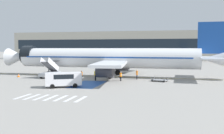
# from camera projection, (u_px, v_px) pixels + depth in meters

# --- Properties ---
(ground_plane) EXTENTS (600.00, 600.00, 0.00)m
(ground_plane) POSITION_uv_depth(u_px,v_px,m) (98.00, 77.00, 51.98)
(ground_plane) COLOR gray
(apron_leadline_yellow) EXTENTS (79.74, 2.36, 0.01)m
(apron_leadline_yellow) POSITION_uv_depth(u_px,v_px,m) (106.00, 77.00, 51.98)
(apron_leadline_yellow) COLOR gold
(apron_leadline_yellow) RESTS_ON ground_plane
(apron_stand_patch_blue) EXTENTS (4.12, 8.77, 0.01)m
(apron_stand_patch_blue) POSITION_uv_depth(u_px,v_px,m) (88.00, 84.00, 40.90)
(apron_stand_patch_blue) COLOR #2856A8
(apron_stand_patch_blue) RESTS_ON ground_plane
(apron_walkway_bar_0) EXTENTS (0.44, 3.60, 0.01)m
(apron_walkway_bar_0) POSITION_uv_depth(u_px,v_px,m) (23.00, 96.00, 30.66)
(apron_walkway_bar_0) COLOR silver
(apron_walkway_bar_0) RESTS_ON ground_plane
(apron_walkway_bar_1) EXTENTS (0.44, 3.60, 0.01)m
(apron_walkway_bar_1) POSITION_uv_depth(u_px,v_px,m) (32.00, 97.00, 30.39)
(apron_walkway_bar_1) COLOR silver
(apron_walkway_bar_1) RESTS_ON ground_plane
(apron_walkway_bar_2) EXTENTS (0.44, 3.60, 0.01)m
(apron_walkway_bar_2) POSITION_uv_depth(u_px,v_px,m) (41.00, 97.00, 30.12)
(apron_walkway_bar_2) COLOR silver
(apron_walkway_bar_2) RESTS_ON ground_plane
(apron_walkway_bar_3) EXTENTS (0.44, 3.60, 0.01)m
(apron_walkway_bar_3) POSITION_uv_depth(u_px,v_px,m) (51.00, 98.00, 29.85)
(apron_walkway_bar_3) COLOR silver
(apron_walkway_bar_3) RESTS_ON ground_plane
(apron_walkway_bar_4) EXTENTS (0.44, 3.60, 0.01)m
(apron_walkway_bar_4) POSITION_uv_depth(u_px,v_px,m) (61.00, 98.00, 29.58)
(apron_walkway_bar_4) COLOR silver
(apron_walkway_bar_4) RESTS_ON ground_plane
(apron_walkway_bar_5) EXTENTS (0.44, 3.60, 0.01)m
(apron_walkway_bar_5) POSITION_uv_depth(u_px,v_px,m) (71.00, 99.00, 29.31)
(apron_walkway_bar_5) COLOR silver
(apron_walkway_bar_5) RESTS_ON ground_plane
(apron_walkway_bar_6) EXTENTS (0.44, 3.60, 0.01)m
(apron_walkway_bar_6) POSITION_uv_depth(u_px,v_px,m) (81.00, 99.00, 29.04)
(apron_walkway_bar_6) COLOR silver
(apron_walkway_bar_6) RESTS_ON ground_plane
(airliner) EXTENTS (45.91, 32.21, 10.30)m
(airliner) POSITION_uv_depth(u_px,v_px,m) (109.00, 58.00, 51.57)
(airliner) COLOR silver
(airliner) RESTS_ON ground_plane
(boarding_stairs_forward) EXTENTS (2.33, 5.28, 3.98)m
(boarding_stairs_forward) POSITION_uv_depth(u_px,v_px,m) (50.00, 72.00, 50.05)
(boarding_stairs_forward) COLOR #ADB2BA
(boarding_stairs_forward) RESTS_ON ground_plane
(fuel_tanker) EXTENTS (10.37, 3.85, 3.59)m
(fuel_tanker) POSITION_uv_depth(u_px,v_px,m) (161.00, 62.00, 74.27)
(fuel_tanker) COLOR #38383D
(fuel_tanker) RESTS_ON ground_plane
(service_van_0) EXTENTS (5.38, 4.08, 2.13)m
(service_van_0) POSITION_uv_depth(u_px,v_px,m) (63.00, 79.00, 37.66)
(service_van_0) COLOR silver
(service_van_0) RESTS_ON ground_plane
(baggage_cart) EXTENTS (2.94, 2.24, 0.87)m
(baggage_cart) POSITION_uv_depth(u_px,v_px,m) (159.00, 80.00, 44.27)
(baggage_cart) COLOR gray
(baggage_cart) RESTS_ON ground_plane
(ground_crew_0) EXTENTS (0.36, 0.48, 1.59)m
(ground_crew_0) POSITION_uv_depth(u_px,v_px,m) (121.00, 76.00, 44.90)
(ground_crew_0) COLOR black
(ground_crew_0) RESTS_ON ground_plane
(ground_crew_1) EXTENTS (0.41, 0.49, 1.75)m
(ground_crew_1) POSITION_uv_depth(u_px,v_px,m) (137.00, 74.00, 47.09)
(ground_crew_1) COLOR #2D2D33
(ground_crew_1) RESTS_ON ground_plane
(ground_crew_2) EXTENTS (0.46, 0.47, 1.60)m
(ground_crew_2) POSITION_uv_depth(u_px,v_px,m) (82.00, 75.00, 46.89)
(ground_crew_2) COLOR #2D2D33
(ground_crew_2) RESTS_ON ground_plane
(ground_crew_3) EXTENTS (0.49, 0.42, 1.85)m
(ground_crew_3) POSITION_uv_depth(u_px,v_px,m) (95.00, 74.00, 45.57)
(ground_crew_3) COLOR black
(ground_crew_3) RESTS_ON ground_plane
(traffic_cone_0) EXTENTS (0.56, 0.56, 0.62)m
(traffic_cone_0) POSITION_uv_depth(u_px,v_px,m) (19.00, 75.00, 51.23)
(traffic_cone_0) COLOR orange
(traffic_cone_0) RESTS_ON ground_plane
(traffic_cone_1) EXTENTS (0.58, 0.58, 0.64)m
(traffic_cone_1) POSITION_uv_depth(u_px,v_px,m) (70.00, 78.00, 46.93)
(traffic_cone_1) COLOR orange
(traffic_cone_1) RESTS_ON ground_plane
(terminal_building) EXTENTS (112.03, 12.10, 13.41)m
(terminal_building) POSITION_uv_depth(u_px,v_px,m) (125.00, 46.00, 126.62)
(terminal_building) COLOR #B2AD9E
(terminal_building) RESTS_ON ground_plane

